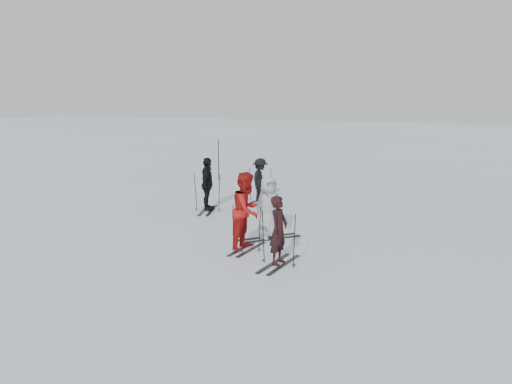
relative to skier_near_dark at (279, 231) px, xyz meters
The scene contains 12 objects.
ground 3.29m from the skier_near_dark, 129.01° to the left, with size 120.00×120.00×0.00m, color silver.
skier_near_dark is the anchor object (origin of this frame).
skier_red 1.51m from the skier_near_dark, 142.88° to the left, with size 0.95×0.74×1.95m, color #A61512.
skier_grey 2.37m from the skier_near_dark, 116.86° to the left, with size 0.82×0.53×1.68m, color #ADB1B7.
skier_uphill_left 6.39m from the skier_near_dark, 132.18° to the left, with size 1.04×0.43×1.77m, color black.
skier_uphill_far 7.72m from the skier_near_dark, 115.31° to the left, with size 1.00×0.57×1.54m, color black.
skis_near_dark 0.15m from the skier_near_dark, ahead, with size 0.93×1.75×1.28m, color black, non-canonical shape.
skis_red 1.51m from the skier_near_dark, 142.88° to the left, with size 0.85×1.61×1.18m, color black, non-canonical shape.
skis_grey 2.37m from the skier_near_dark, 116.86° to the left, with size 0.97×1.83×1.34m, color black, non-canonical shape.
skis_uphill_left 6.39m from the skier_near_dark, 132.18° to the left, with size 0.95×1.80×1.31m, color black, non-canonical shape.
skis_uphill_far 7.72m from the skier_near_dark, 115.31° to the left, with size 0.93×1.75×1.27m, color black, non-canonical shape.
piste_marker 12.84m from the skier_near_dark, 122.43° to the left, with size 0.04×0.04×1.83m, color black.
Camera 1 is at (6.40, -14.41, 3.97)m, focal length 40.00 mm.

